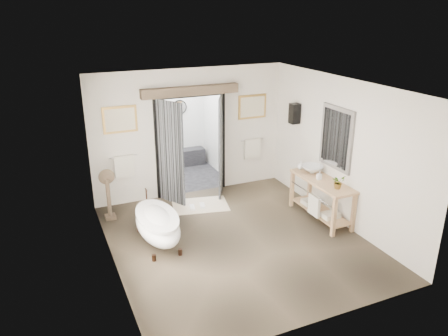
{
  "coord_description": "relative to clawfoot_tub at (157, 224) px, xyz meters",
  "views": [
    {
      "loc": [
        -3.12,
        -6.52,
        4.15
      ],
      "look_at": [
        0.0,
        0.6,
        1.25
      ],
      "focal_mm": 35.0,
      "sensor_mm": 36.0,
      "label": 1
    }
  ],
  "objects": [
    {
      "name": "soap_bottle_a",
      "position": [
        3.3,
        -0.31,
        0.56
      ],
      "size": [
        0.09,
        0.09,
        0.18
      ],
      "primitive_type": "imported",
      "rotation": [
        0.0,
        0.0,
        -0.07
      ],
      "color": "gray",
      "rests_on": "vanity"
    },
    {
      "name": "shower_room",
      "position": [
        1.38,
        3.48,
        0.52
      ],
      "size": [
        2.22,
        2.01,
        2.51
      ],
      "color": "black",
      "rests_on": "ground_plane"
    },
    {
      "name": "basin",
      "position": [
        3.39,
        0.06,
        0.54
      ],
      "size": [
        0.53,
        0.53,
        0.16
      ],
      "primitive_type": "imported",
      "rotation": [
        0.0,
        0.0,
        -0.15
      ],
      "color": "white",
      "rests_on": "vanity"
    },
    {
      "name": "vanity",
      "position": [
        3.33,
        -0.37,
        0.12
      ],
      "size": [
        0.57,
        1.6,
        0.85
      ],
      "color": "tan",
      "rests_on": "ground_plane"
    },
    {
      "name": "clawfoot_tub",
      "position": [
        0.0,
        0.0,
        0.0
      ],
      "size": [
        0.72,
        1.62,
        0.79
      ],
      "color": "black",
      "rests_on": "ground_plane"
    },
    {
      "name": "soap_bottle_b",
      "position": [
        3.29,
        0.36,
        0.55
      ],
      "size": [
        0.16,
        0.16,
        0.18
      ],
      "primitive_type": "imported",
      "rotation": [
        0.0,
        0.0,
        0.14
      ],
      "color": "gray",
      "rests_on": "vanity"
    },
    {
      "name": "pedestal_mirror",
      "position": [
        -0.64,
        1.36,
        0.08
      ],
      "size": [
        0.32,
        0.21,
        1.09
      ],
      "color": "brown",
      "rests_on": "ground_plane"
    },
    {
      "name": "plant",
      "position": [
        3.36,
        -0.84,
        0.6
      ],
      "size": [
        0.26,
        0.23,
        0.27
      ],
      "primitive_type": "imported",
      "rotation": [
        0.0,
        0.0,
        0.07
      ],
      "color": "gray",
      "rests_on": "vanity"
    },
    {
      "name": "rug",
      "position": [
        1.29,
        1.2,
        -0.38
      ],
      "size": [
        1.34,
        1.04,
        0.01
      ],
      "primitive_type": "cube",
      "rotation": [
        0.0,
        0.0,
        -0.21
      ],
      "color": "beige",
      "rests_on": "ground_plane"
    },
    {
      "name": "room_shell",
      "position": [
        1.34,
        -0.64,
        1.47
      ],
      "size": [
        4.52,
        5.02,
        2.91
      ],
      "color": "beige",
      "rests_on": "ground_plane"
    },
    {
      "name": "back_wall_dressing",
      "position": [
        1.38,
        1.81,
        1.18
      ],
      "size": [
        3.82,
        0.76,
        2.52
      ],
      "color": "black",
      "rests_on": "ground_plane"
    },
    {
      "name": "ground_plane",
      "position": [
        1.38,
        -0.51,
        -0.39
      ],
      "size": [
        5.0,
        5.0,
        0.0
      ],
      "primitive_type": "plane",
      "color": "brown"
    },
    {
      "name": "slippers",
      "position": [
        1.18,
        1.09,
        -0.35
      ],
      "size": [
        0.39,
        0.27,
        0.05
      ],
      "color": "white",
      "rests_on": "rug"
    }
  ]
}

